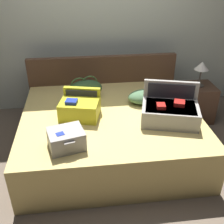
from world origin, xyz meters
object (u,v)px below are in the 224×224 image
hard_case_large (170,111)px  duffel_bag (84,90)px  pillow_near_headboard (145,97)px  table_lamp (202,67)px  nightstand (196,103)px  hard_case_small (66,139)px  bed (111,133)px  hard_case_medium (80,107)px

hard_case_large → duffel_bag: size_ratio=1.36×
hard_case_large → pillow_near_headboard: bearing=125.6°
hard_case_large → table_lamp: size_ratio=1.99×
pillow_near_headboard → nightstand: bearing=23.8°
table_lamp → hard_case_small: bearing=-146.7°
bed → hard_case_small: (-0.47, -0.54, 0.34)m
bed → duffel_bag: size_ratio=3.99×
table_lamp → nightstand: bearing=0.0°
bed → pillow_near_headboard: bearing=27.4°
bed → hard_case_large: size_ratio=2.92×
hard_case_large → hard_case_medium: size_ratio=1.42×
hard_case_large → hard_case_medium: hard_case_large is taller
hard_case_large → hard_case_small: bearing=-147.2°
hard_case_large → hard_case_small: size_ratio=1.82×
duffel_bag → hard_case_large: bearing=-34.9°
bed → hard_case_small: bearing=-130.8°
hard_case_large → nightstand: 1.09m
pillow_near_headboard → nightstand: 0.94m
hard_case_small → table_lamp: table_lamp is taller
duffel_bag → nightstand: (1.52, 0.19, -0.37)m
bed → duffel_bag: (-0.27, 0.40, 0.38)m
hard_case_small → bed: bearing=35.1°
bed → hard_case_large: 0.73m
hard_case_small → nightstand: size_ratio=0.72×
hard_case_small → table_lamp: size_ratio=1.09×
hard_case_medium → duffel_bag: duffel_bag is taller
hard_case_large → pillow_near_headboard: size_ratio=1.59×
table_lamp → pillow_near_headboard: bearing=-156.2°
pillow_near_headboard → duffel_bag: bearing=166.4°
nightstand → bed: bearing=-154.9°
nightstand → hard_case_large: bearing=-129.5°
bed → hard_case_small: hard_case_small is taller
bed → hard_case_medium: (-0.33, -0.01, 0.36)m
nightstand → table_lamp: 0.51m
hard_case_small → hard_case_large: bearing=3.4°
hard_case_medium → duffel_bag: (0.06, 0.41, 0.01)m
duffel_bag → nightstand: 1.57m
duffel_bag → bed: bearing=-56.2°
hard_case_small → pillow_near_headboard: (0.91, 0.77, -0.01)m
bed → duffel_bag: bearing=123.8°
hard_case_small → duffel_bag: 0.96m
table_lamp → bed: bearing=-154.9°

